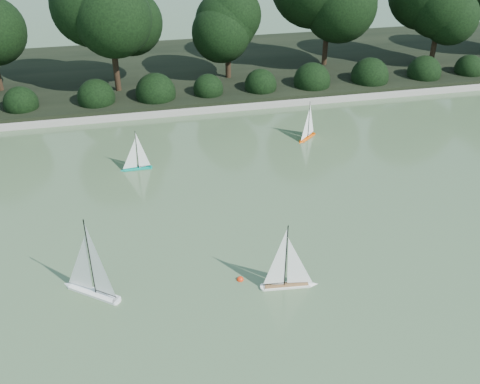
{
  "coord_description": "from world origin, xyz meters",
  "views": [
    {
      "loc": [
        -2.76,
        -7.37,
        6.8
      ],
      "look_at": [
        -0.53,
        2.57,
        0.7
      ],
      "focal_mm": 40.0,
      "sensor_mm": 36.0,
      "label": 1
    }
  ],
  "objects_px": {
    "sailboat_white_b": "(291,276)",
    "race_buoy": "(240,280)",
    "sailboat_white_a": "(88,281)",
    "sailboat_teal": "(134,163)",
    "sailboat_orange": "(307,133)"
  },
  "relations": [
    {
      "from": "sailboat_white_b",
      "to": "sailboat_orange",
      "type": "distance_m",
      "value": 6.67
    },
    {
      "from": "sailboat_orange",
      "to": "race_buoy",
      "type": "bearing_deg",
      "value": -119.72
    },
    {
      "from": "race_buoy",
      "to": "sailboat_white_b",
      "type": "bearing_deg",
      "value": -23.47
    },
    {
      "from": "sailboat_white_b",
      "to": "race_buoy",
      "type": "height_order",
      "value": "sailboat_white_b"
    },
    {
      "from": "sailboat_white_a",
      "to": "sailboat_teal",
      "type": "height_order",
      "value": "sailboat_white_a"
    },
    {
      "from": "sailboat_white_a",
      "to": "race_buoy",
      "type": "relative_size",
      "value": 12.96
    },
    {
      "from": "sailboat_white_a",
      "to": "sailboat_white_b",
      "type": "relative_size",
      "value": 1.16
    },
    {
      "from": "sailboat_white_a",
      "to": "sailboat_white_b",
      "type": "bearing_deg",
      "value": -10.0
    },
    {
      "from": "sailboat_orange",
      "to": "sailboat_white_b",
      "type": "bearing_deg",
      "value": -111.25
    },
    {
      "from": "sailboat_white_a",
      "to": "sailboat_orange",
      "type": "relative_size",
      "value": 1.48
    },
    {
      "from": "sailboat_white_a",
      "to": "race_buoy",
      "type": "height_order",
      "value": "sailboat_white_a"
    },
    {
      "from": "race_buoy",
      "to": "sailboat_teal",
      "type": "bearing_deg",
      "value": 109.29
    },
    {
      "from": "sailboat_teal",
      "to": "race_buoy",
      "type": "distance_m",
      "value": 5.3
    },
    {
      "from": "sailboat_orange",
      "to": "race_buoy",
      "type": "xyz_separation_m",
      "value": [
        -3.32,
        -5.82,
        -0.19
      ]
    },
    {
      "from": "sailboat_white_b",
      "to": "race_buoy",
      "type": "xyz_separation_m",
      "value": [
        -0.91,
        0.39,
        -0.24
      ]
    }
  ]
}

